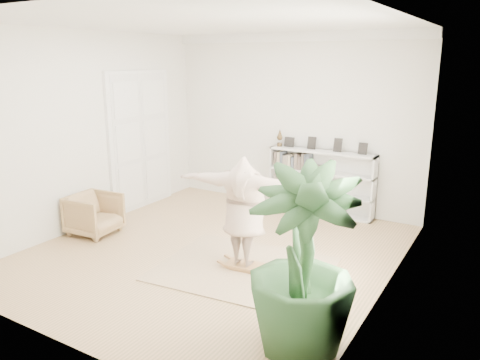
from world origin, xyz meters
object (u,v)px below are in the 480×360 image
(bookshelf, at_px, (321,183))
(rocker_board, at_px, (244,265))
(person, at_px, (244,209))
(armchair, at_px, (94,214))
(houseplant, at_px, (302,262))

(bookshelf, height_order, rocker_board, bookshelf)
(person, bearing_deg, rocker_board, 39.35)
(armchair, xyz_separation_m, houseplant, (4.60, -1.30, 0.66))
(person, bearing_deg, houseplant, 131.81)
(houseplant, bearing_deg, rocker_board, 137.46)
(houseplant, bearing_deg, bookshelf, 108.91)
(person, relative_size, houseplant, 0.99)
(person, bearing_deg, bookshelf, -95.02)
(rocker_board, distance_m, person, 0.89)
(bookshelf, relative_size, armchair, 2.71)
(person, xyz_separation_m, houseplant, (1.52, -1.40, 0.07))
(armchair, bearing_deg, houseplant, -110.25)
(bookshelf, bearing_deg, armchair, -133.21)
(person, distance_m, houseplant, 2.07)
(bookshelf, xyz_separation_m, armchair, (-3.04, -3.24, -0.27))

